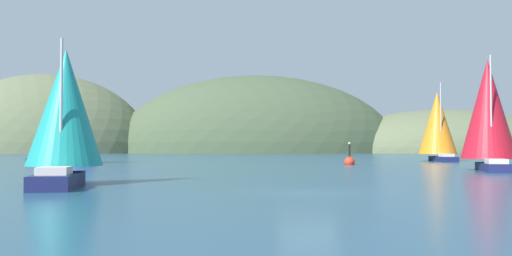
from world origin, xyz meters
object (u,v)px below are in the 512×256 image
Objects in this scene: sailboat_blue_spinnaker at (77,127)px; channel_buoy at (350,161)px; sailboat_orange_sail at (438,124)px; sailboat_crimson_sail at (488,112)px; sailboat_teal_sail at (65,113)px.

sailboat_blue_spinnaker is 3.43× the size of channel_buoy.
sailboat_crimson_sail is (-6.11, -26.65, -0.01)m from sailboat_orange_sail.
sailboat_crimson_sail reaches higher than sailboat_teal_sail.
sailboat_orange_sail reaches higher than channel_buoy.
channel_buoy is (-8.54, 13.50, -4.43)m from sailboat_crimson_sail.
sailboat_blue_spinnaker is 31.12m from channel_buoy.
sailboat_teal_sail is 2.77× the size of channel_buoy.
sailboat_teal_sail is 0.79× the size of sailboat_crimson_sail.
sailboat_orange_sail reaches higher than sailboat_crimson_sail.
sailboat_crimson_sail reaches higher than sailboat_blue_spinnaker.
channel_buoy is at bearing -138.08° from sailboat_orange_sail.
sailboat_blue_spinnaker is at bearing -171.73° from sailboat_orange_sail.
sailboat_teal_sail is at bearing -126.01° from channel_buoy.
sailboat_teal_sail reaches higher than channel_buoy.
sailboat_crimson_sail is 16.57m from channel_buoy.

